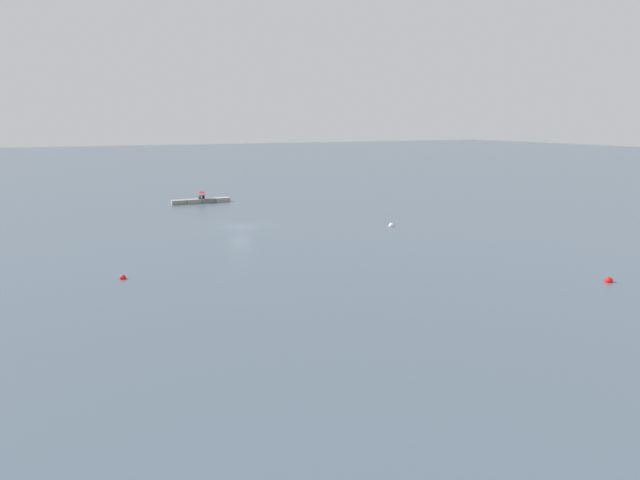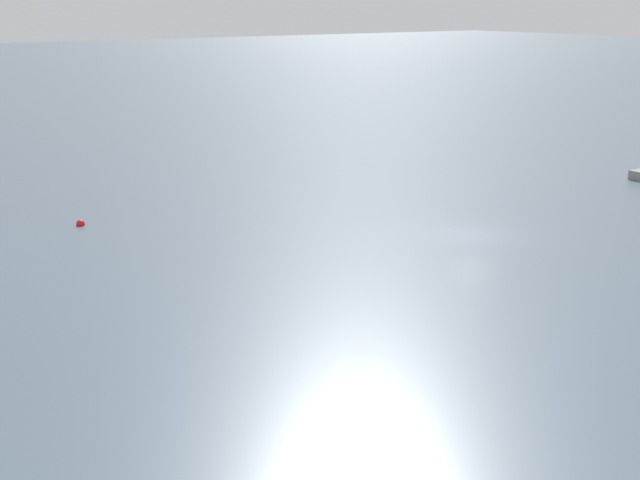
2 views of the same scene
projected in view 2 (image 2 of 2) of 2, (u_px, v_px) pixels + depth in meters
name	position (u px, v px, depth m)	size (l,w,h in m)	color
ground_plane	(472.00, 235.00, 48.87)	(500.00, 500.00, 0.00)	#475666
mooring_buoy_near	(80.00, 224.00, 50.92)	(0.52, 0.52, 0.52)	red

